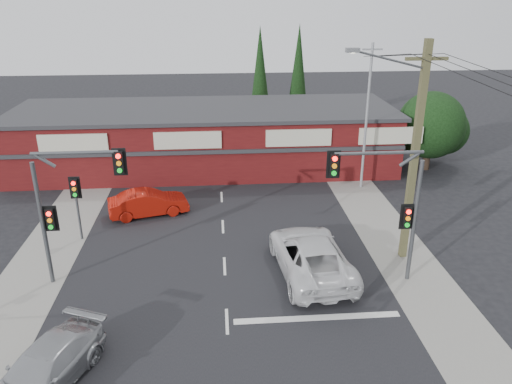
{
  "coord_description": "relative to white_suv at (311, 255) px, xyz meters",
  "views": [
    {
      "loc": [
        -0.16,
        -17.33,
        11.83
      ],
      "look_at": [
        1.48,
        3.0,
        3.53
      ],
      "focal_mm": 35.0,
      "sensor_mm": 36.0,
      "label": 1
    }
  ],
  "objects": [
    {
      "name": "traffic_mast_right",
      "position": [
        3.02,
        -0.89,
        3.07
      ],
      "size": [
        3.96,
        0.27,
        5.97
      ],
      "color": "#47494C",
      "rests_on": "ground"
    },
    {
      "name": "silver_suv",
      "position": [
        -9.68,
        -6.25,
        -0.18
      ],
      "size": [
        3.62,
        5.14,
        1.38
      ],
      "primitive_type": "imported",
      "rotation": [
        0.0,
        0.0,
        -0.4
      ],
      "color": "#A7A9AC",
      "rests_on": "ground"
    },
    {
      "name": "steel_pole",
      "position": [
        5.16,
        10.1,
        3.83
      ],
      "size": [
        1.2,
        0.16,
        9.0
      ],
      "color": "gray",
      "rests_on": "ground"
    },
    {
      "name": "ground",
      "position": [
        -3.84,
        -1.9,
        -0.87
      ],
      "size": [
        120.0,
        120.0,
        0.0
      ],
      "primitive_type": "plane",
      "color": "black",
      "rests_on": "ground"
    },
    {
      "name": "power_lines",
      "position": [
        4.63,
        -4.37,
        8.17
      ],
      "size": [
        2.01,
        29.0,
        1.22
      ],
      "color": "black",
      "rests_on": "ground"
    },
    {
      "name": "utility_pole",
      "position": [
        4.52,
        1.09,
        4.52
      ],
      "size": [
        4.38,
        0.59,
        10.0
      ],
      "color": "brown",
      "rests_on": "ground"
    },
    {
      "name": "verge_right",
      "position": [
        4.66,
        3.1,
        -0.86
      ],
      "size": [
        3.0,
        70.0,
        0.02
      ],
      "primitive_type": "cube",
      "color": "gray",
      "rests_on": "ground"
    },
    {
      "name": "conifer_far",
      "position": [
        3.16,
        24.1,
        4.61
      ],
      "size": [
        1.8,
        1.8,
        9.25
      ],
      "color": "#2D2116",
      "rests_on": "ground"
    },
    {
      "name": "tree_cluster",
      "position": [
        10.85,
        13.54,
        2.02
      ],
      "size": [
        5.9,
        5.1,
        5.5
      ],
      "color": "#2D2116",
      "rests_on": "ground"
    },
    {
      "name": "lane_dashes",
      "position": [
        -3.84,
        -3.33,
        -0.86
      ],
      "size": [
        0.12,
        34.73,
        0.01
      ],
      "color": "silver",
      "rests_on": "ground"
    },
    {
      "name": "conifer_near",
      "position": [
        -0.34,
        22.1,
        4.61
      ],
      "size": [
        1.8,
        1.8,
        9.25
      ],
      "color": "#2D2116",
      "rests_on": "ground"
    },
    {
      "name": "white_suv",
      "position": [
        0.0,
        0.0,
        0.0
      ],
      "size": [
        3.42,
        6.5,
        1.74
      ],
      "primitive_type": "imported",
      "rotation": [
        0.0,
        0.0,
        3.23
      ],
      "color": "silver",
      "rests_on": "ground"
    },
    {
      "name": "shop_building",
      "position": [
        -4.83,
        15.09,
        1.26
      ],
      "size": [
        27.3,
        8.4,
        4.22
      ],
      "color": "#4A0E10",
      "rests_on": "ground"
    },
    {
      "name": "verge_left",
      "position": [
        -12.34,
        3.1,
        -0.86
      ],
      "size": [
        3.0,
        70.0,
        0.02
      ],
      "primitive_type": "cube",
      "color": "gray",
      "rests_on": "ground"
    },
    {
      "name": "traffic_mast_left",
      "position": [
        -10.27,
        0.11,
        3.06
      ],
      "size": [
        3.77,
        0.27,
        5.97
      ],
      "color": "#47494C",
      "rests_on": "ground"
    },
    {
      "name": "road_strip",
      "position": [
        -3.84,
        3.1,
        -0.87
      ],
      "size": [
        14.0,
        70.0,
        0.01
      ],
      "primitive_type": "cube",
      "color": "black",
      "rests_on": "ground"
    },
    {
      "name": "red_sedan",
      "position": [
        -7.96,
        6.84,
        -0.15
      ],
      "size": [
        4.63,
        2.58,
        1.44
      ],
      "primitive_type": "imported",
      "rotation": [
        0.0,
        0.0,
        1.83
      ],
      "color": "#A6150A",
      "rests_on": "ground"
    },
    {
      "name": "stop_line",
      "position": [
        -0.34,
        -3.4,
        -0.86
      ],
      "size": [
        6.5,
        0.35,
        0.01
      ],
      "primitive_type": "cube",
      "color": "silver",
      "rests_on": "ground"
    },
    {
      "name": "pedestal_signal",
      "position": [
        -11.04,
        4.11,
        1.53
      ],
      "size": [
        0.55,
        0.27,
        3.38
      ],
      "color": "#47494C",
      "rests_on": "ground"
    }
  ]
}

